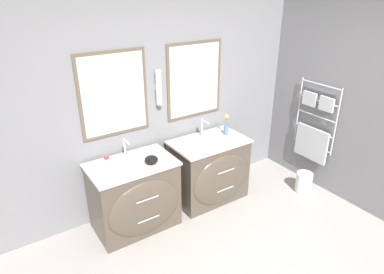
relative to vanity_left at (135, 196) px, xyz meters
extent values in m
cube|color=slate|center=(0.58, 0.40, 0.89)|extent=(5.35, 0.06, 2.60)
cube|color=brown|center=(0.00, 0.36, 1.08)|extent=(0.77, 0.02, 0.92)
cube|color=#B2BCBA|center=(0.00, 0.35, 1.08)|extent=(0.70, 0.01, 0.85)
cube|color=brown|center=(1.03, 0.36, 1.08)|extent=(0.77, 0.02, 0.92)
cube|color=#B2BCBA|center=(1.03, 0.35, 1.08)|extent=(0.70, 0.01, 0.85)
cylinder|color=white|center=(0.52, 0.32, 1.08)|extent=(0.07, 0.07, 0.40)
cube|color=silver|center=(0.52, 0.36, 1.08)|extent=(0.05, 0.02, 0.08)
cube|color=slate|center=(2.49, -0.69, 0.89)|extent=(0.06, 3.89, 2.60)
cylinder|color=silver|center=(2.42, -0.72, 0.57)|extent=(0.02, 0.02, 0.90)
cylinder|color=silver|center=(2.42, -0.13, 0.57)|extent=(0.02, 0.02, 0.90)
cylinder|color=silver|center=(2.42, -0.42, 0.99)|extent=(0.02, 0.59, 0.02)
cylinder|color=silver|center=(2.42, -0.42, 0.78)|extent=(0.02, 0.59, 0.02)
cylinder|color=silver|center=(2.42, -0.42, 0.57)|extent=(0.02, 0.59, 0.02)
cylinder|color=silver|center=(2.42, -0.42, 0.36)|extent=(0.02, 0.59, 0.02)
cylinder|color=silver|center=(2.42, -0.42, 0.15)|extent=(0.02, 0.59, 0.02)
cube|color=#B7BCC1|center=(2.41, -0.42, 0.18)|extent=(0.04, 0.50, 0.45)
cube|color=#B7BCC1|center=(2.41, -0.55, 0.77)|extent=(0.04, 0.20, 0.18)
cube|color=#B7BCC1|center=(2.41, -0.29, 0.77)|extent=(0.04, 0.20, 0.18)
cube|color=#4C4238|center=(0.00, 0.04, -0.02)|extent=(0.90, 0.56, 0.78)
ellipsoid|color=#4C4238|center=(0.00, -0.24, -0.02)|extent=(0.83, 0.12, 0.66)
cube|color=beige|center=(0.00, 0.04, 0.38)|extent=(0.93, 0.58, 0.03)
ellipsoid|color=white|center=(0.00, 0.01, 0.35)|extent=(0.44, 0.38, 0.08)
cylinder|color=silver|center=(0.00, -0.31, 0.13)|extent=(0.25, 0.01, 0.01)
cylinder|color=silver|center=(0.00, -0.31, -0.12)|extent=(0.25, 0.01, 0.01)
cube|color=#4C4238|center=(1.03, 0.04, -0.02)|extent=(0.90, 0.56, 0.78)
ellipsoid|color=#4C4238|center=(1.03, -0.24, -0.02)|extent=(0.83, 0.12, 0.66)
cube|color=beige|center=(1.03, 0.04, 0.38)|extent=(0.93, 0.58, 0.03)
ellipsoid|color=white|center=(1.03, 0.01, 0.35)|extent=(0.44, 0.38, 0.08)
cylinder|color=silver|center=(1.03, -0.31, 0.13)|extent=(0.25, 0.01, 0.01)
cylinder|color=silver|center=(1.03, -0.31, -0.12)|extent=(0.25, 0.01, 0.01)
cylinder|color=silver|center=(0.00, 0.19, 0.51)|extent=(0.02, 0.02, 0.23)
cylinder|color=silver|center=(0.00, 0.13, 0.62)|extent=(0.02, 0.13, 0.02)
cylinder|color=silver|center=(-0.07, 0.19, 0.41)|extent=(0.03, 0.03, 0.04)
cylinder|color=silver|center=(0.07, 0.19, 0.41)|extent=(0.03, 0.03, 0.04)
cylinder|color=silver|center=(1.03, 0.19, 0.51)|extent=(0.02, 0.02, 0.23)
cylinder|color=silver|center=(1.03, 0.13, 0.62)|extent=(0.02, 0.13, 0.02)
cylinder|color=silver|center=(0.96, 0.19, 0.41)|extent=(0.03, 0.03, 0.04)
cylinder|color=silver|center=(1.10, 0.19, 0.41)|extent=(0.03, 0.03, 0.04)
cylinder|color=silver|center=(-0.29, -0.06, 0.49)|extent=(0.08, 0.08, 0.19)
cylinder|color=red|center=(-0.29, -0.06, 0.59)|extent=(0.05, 0.05, 0.02)
ellipsoid|color=black|center=(0.18, -0.08, 0.44)|extent=(0.15, 0.15, 0.09)
cylinder|color=teal|center=(1.32, 0.07, 0.46)|extent=(0.06, 0.06, 0.13)
cylinder|color=#477238|center=(1.32, 0.07, 0.58)|extent=(0.01, 0.01, 0.12)
sphere|color=#E5BF47|center=(1.32, 0.07, 0.64)|extent=(0.05, 0.05, 0.05)
cylinder|color=silver|center=(2.16, -0.58, -0.27)|extent=(0.21, 0.21, 0.28)
torus|color=silver|center=(2.16, -0.58, -0.14)|extent=(0.21, 0.21, 0.01)
camera|label=1|loc=(-1.24, -2.99, 2.17)|focal=32.00mm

